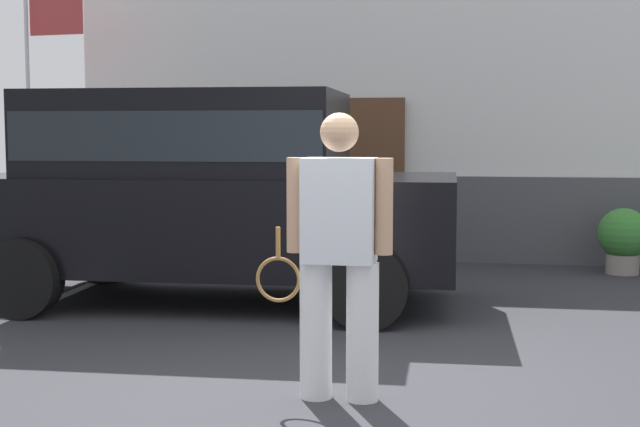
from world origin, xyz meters
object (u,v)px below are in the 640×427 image
Objects in this scene: tennis_player_man at (338,253)px; potted_plant_by_porch at (623,237)px; parked_suv at (205,186)px; flag_pole at (41,80)px.

tennis_player_man reaches higher than potted_plant_by_porch.
tennis_player_man is at bearing -60.38° from parked_suv.
flag_pole is at bearing -46.78° from tennis_player_man.
tennis_player_man is 6.93m from flag_pole.
tennis_player_man is 2.30× the size of potted_plant_by_porch.
tennis_player_man is 6.01m from potted_plant_by_porch.
flag_pole reaches higher than parked_suv.
parked_suv is 5.04m from potted_plant_by_porch.
flag_pole is at bearing -177.57° from potted_plant_by_porch.
potted_plant_by_porch is (2.60, 5.39, -0.49)m from tennis_player_man.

